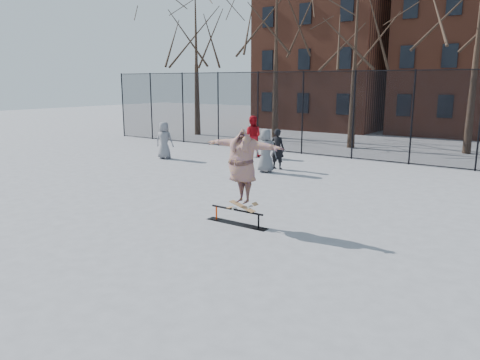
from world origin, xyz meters
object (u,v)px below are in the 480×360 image
Objects in this scene: skateboard at (242,208)px; skater at (242,171)px; bystander_grey at (164,140)px; bystander_extra at (266,151)px; bystander_black at (277,149)px; bystander_red at (252,136)px; skate_rail at (237,218)px.

skater is (-0.00, 0.00, 0.95)m from skateboard.
bystander_extra is at bearing 159.14° from bystander_grey.
bystander_black is 0.85× the size of bystander_red.
bystander_red reaches higher than bystander_grey.
skate_rail is 7.74m from bystander_black.
skater reaches higher than bystander_black.
bystander_extra is at bearing 107.22° from bystander_red.
bystander_grey is at bearing 144.08° from skate_rail.
skater reaches higher than bystander_red.
skate_rail is 1.02× the size of bystander_extra.
skateboard is 7.02m from bystander_extra.
bystander_red is (-5.90, 9.15, 0.53)m from skateboard.
bystander_grey is (-8.82, 6.27, 0.42)m from skateboard.
bystander_grey is 0.88× the size of bystander_red.
bystander_red reaches higher than bystander_black.
bystander_grey reaches higher than skateboard.
skate_rail is at bearing 111.08° from bystander_black.
bystander_red is at bearing -155.62° from bystander_grey.
bystander_grey is 5.57m from bystander_extra.
bystander_red reaches higher than skate_rail.
bystander_extra is (-3.25, 6.20, 0.43)m from skateboard.
skater is at bearing 98.13° from bystander_red.
skateboard is 0.47× the size of bystander_black.
skate_rail is 1.03× the size of bystander_grey.
bystander_red is 1.12× the size of bystander_extra.
bystander_grey is (-8.82, 6.27, -0.53)m from skater.
skate_rail is at bearing 91.47° from bystander_extra.
skate_rail is at bearing 179.44° from skater.
skater reaches higher than bystander_extra.
skater is 10.89m from bystander_red.
bystander_grey is (-8.66, 6.27, 0.70)m from skate_rail.
bystander_extra reaches higher than skateboard.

